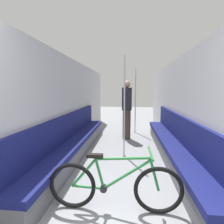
% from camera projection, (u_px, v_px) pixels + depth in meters
% --- Properties ---
extents(wall_left, '(0.10, 9.31, 2.27)m').
position_uv_depth(wall_left, '(64.00, 107.00, 3.89)').
color(wall_left, '#B2B2B7').
rests_on(wall_left, ground).
extents(wall_right, '(0.10, 9.31, 2.27)m').
position_uv_depth(wall_right, '(186.00, 108.00, 3.62)').
color(wall_right, '#B2B2B7').
rests_on(wall_right, ground).
extents(bench_seat_row_left, '(0.43, 4.53, 0.97)m').
position_uv_depth(bench_seat_row_left, '(75.00, 143.00, 3.97)').
color(bench_seat_row_left, '#5B5B60').
rests_on(bench_seat_row_left, ground).
extents(bench_seat_row_right, '(0.43, 4.53, 0.97)m').
position_uv_depth(bench_seat_row_right, '(173.00, 146.00, 3.75)').
color(bench_seat_row_right, '#5B5B60').
rests_on(bench_seat_row_right, ground).
extents(bicycle, '(1.67, 0.46, 0.78)m').
position_uv_depth(bicycle, '(114.00, 186.00, 2.16)').
color(bicycle, black).
rests_on(bicycle, ground).
extents(grab_pole_near, '(0.08, 0.08, 2.25)m').
position_uv_depth(grab_pole_near, '(135.00, 102.00, 6.14)').
color(grab_pole_near, gray).
rests_on(grab_pole_near, ground).
extents(grab_pole_far, '(0.08, 0.08, 2.25)m').
position_uv_depth(grab_pole_far, '(124.00, 109.00, 3.89)').
color(grab_pole_far, gray).
rests_on(grab_pole_far, ground).
extents(passenger_standing, '(0.30, 0.30, 1.79)m').
position_uv_depth(passenger_standing, '(127.00, 109.00, 5.35)').
color(passenger_standing, '#473828').
rests_on(passenger_standing, ground).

